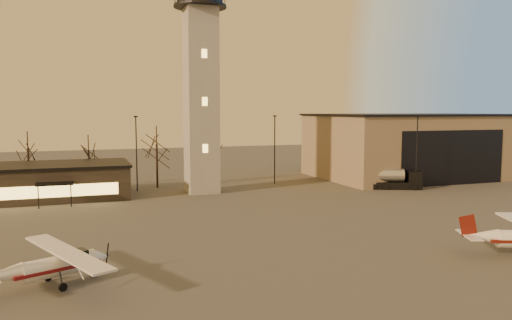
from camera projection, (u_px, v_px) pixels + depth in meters
The scene contains 8 objects.
ground at pixel (294, 253), 38.28m from camera, with size 220.00×220.00×0.00m, color #494643.
control_tower at pixel (201, 68), 64.75m from camera, with size 6.80×6.80×32.60m.
hangar at pixel (411, 145), 81.66m from camera, with size 30.60×20.60×10.30m.
terminal at pixel (22, 182), 60.65m from camera, with size 25.40×12.20×4.30m.
light_poles at pixel (204, 151), 66.95m from camera, with size 58.50×12.25×10.14m.
tree_row at pixel (91, 146), 69.77m from camera, with size 37.20×9.20×8.80m.
cessna_rear at pixel (61, 269), 31.18m from camera, with size 8.70×10.49×2.99m.
fuel_truck at pixel (392, 181), 69.26m from camera, with size 7.93×5.15×2.86m.
Camera 1 is at (-15.35, -34.21, 10.89)m, focal length 35.00 mm.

